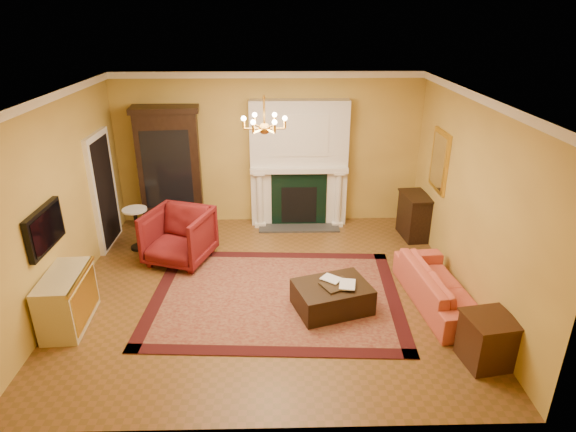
{
  "coord_description": "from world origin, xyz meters",
  "views": [
    {
      "loc": [
        0.17,
        -6.51,
        4.04
      ],
      "look_at": [
        0.33,
        0.3,
        1.12
      ],
      "focal_mm": 30.0,
      "sensor_mm": 36.0,
      "label": 1
    }
  ],
  "objects_px": {
    "leather_ottoman": "(332,297)",
    "end_table": "(487,341)",
    "commode": "(67,300)",
    "china_cabinet": "(171,171)",
    "pedestal_table": "(137,226)",
    "console_table": "(414,217)",
    "coral_sofa": "(441,281)",
    "wingback_armchair": "(179,234)"
  },
  "relations": [
    {
      "from": "leather_ottoman",
      "to": "end_table",
      "type": "bearing_deg",
      "value": -51.84
    },
    {
      "from": "commode",
      "to": "leather_ottoman",
      "type": "distance_m",
      "value": 3.69
    },
    {
      "from": "china_cabinet",
      "to": "pedestal_table",
      "type": "xyz_separation_m",
      "value": [
        -0.47,
        -1.02,
        -0.7
      ]
    },
    {
      "from": "china_cabinet",
      "to": "console_table",
      "type": "relative_size",
      "value": 2.79
    },
    {
      "from": "pedestal_table",
      "to": "commode",
      "type": "distance_m",
      "value": 2.33
    },
    {
      "from": "pedestal_table",
      "to": "coral_sofa",
      "type": "height_order",
      "value": "pedestal_table"
    },
    {
      "from": "pedestal_table",
      "to": "end_table",
      "type": "distance_m",
      "value": 6.04
    },
    {
      "from": "console_table",
      "to": "commode",
      "type": "bearing_deg",
      "value": -159.63
    },
    {
      "from": "console_table",
      "to": "leather_ottoman",
      "type": "height_order",
      "value": "console_table"
    },
    {
      "from": "pedestal_table",
      "to": "console_table",
      "type": "xyz_separation_m",
      "value": [
        5.16,
        0.39,
        -0.04
      ]
    },
    {
      "from": "end_table",
      "to": "leather_ottoman",
      "type": "distance_m",
      "value": 2.14
    },
    {
      "from": "china_cabinet",
      "to": "end_table",
      "type": "xyz_separation_m",
      "value": [
        4.63,
        -4.26,
        -0.84
      ]
    },
    {
      "from": "end_table",
      "to": "leather_ottoman",
      "type": "height_order",
      "value": "end_table"
    },
    {
      "from": "console_table",
      "to": "pedestal_table",
      "type": "bearing_deg",
      "value": 178.6
    },
    {
      "from": "commode",
      "to": "end_table",
      "type": "xyz_separation_m",
      "value": [
        5.45,
        -0.93,
        -0.08
      ]
    },
    {
      "from": "coral_sofa",
      "to": "end_table",
      "type": "xyz_separation_m",
      "value": [
        0.15,
        -1.31,
        -0.07
      ]
    },
    {
      "from": "console_table",
      "to": "end_table",
      "type": "bearing_deg",
      "value": -96.63
    },
    {
      "from": "china_cabinet",
      "to": "console_table",
      "type": "height_order",
      "value": "china_cabinet"
    },
    {
      "from": "china_cabinet",
      "to": "wingback_armchair",
      "type": "relative_size",
      "value": 2.24
    },
    {
      "from": "console_table",
      "to": "leather_ottoman",
      "type": "relative_size",
      "value": 0.79
    },
    {
      "from": "coral_sofa",
      "to": "console_table",
      "type": "height_order",
      "value": "console_table"
    },
    {
      "from": "wingback_armchair",
      "to": "coral_sofa",
      "type": "xyz_separation_m",
      "value": [
        4.09,
        -1.43,
        -0.13
      ]
    },
    {
      "from": "commode",
      "to": "console_table",
      "type": "relative_size",
      "value": 1.26
    },
    {
      "from": "pedestal_table",
      "to": "end_table",
      "type": "xyz_separation_m",
      "value": [
        5.1,
        -3.24,
        -0.15
      ]
    },
    {
      "from": "end_table",
      "to": "console_table",
      "type": "xyz_separation_m",
      "value": [
        0.06,
        3.63,
        0.1
      ]
    },
    {
      "from": "coral_sofa",
      "to": "pedestal_table",
      "type": "bearing_deg",
      "value": 62.58
    },
    {
      "from": "coral_sofa",
      "to": "console_table",
      "type": "xyz_separation_m",
      "value": [
        0.21,
        2.31,
        0.03
      ]
    },
    {
      "from": "commode",
      "to": "end_table",
      "type": "relative_size",
      "value": 1.68
    },
    {
      "from": "china_cabinet",
      "to": "commode",
      "type": "relative_size",
      "value": 2.21
    },
    {
      "from": "commode",
      "to": "coral_sofa",
      "type": "height_order",
      "value": "commode"
    },
    {
      "from": "commode",
      "to": "leather_ottoman",
      "type": "xyz_separation_m",
      "value": [
        3.68,
        0.27,
        -0.18
      ]
    },
    {
      "from": "pedestal_table",
      "to": "coral_sofa",
      "type": "distance_m",
      "value": 5.31
    },
    {
      "from": "coral_sofa",
      "to": "leather_ottoman",
      "type": "distance_m",
      "value": 1.63
    },
    {
      "from": "china_cabinet",
      "to": "wingback_armchair",
      "type": "bearing_deg",
      "value": -82.07
    },
    {
      "from": "china_cabinet",
      "to": "commode",
      "type": "height_order",
      "value": "china_cabinet"
    },
    {
      "from": "china_cabinet",
      "to": "pedestal_table",
      "type": "distance_m",
      "value": 1.33
    },
    {
      "from": "china_cabinet",
      "to": "commode",
      "type": "bearing_deg",
      "value": -109.9
    },
    {
      "from": "china_cabinet",
      "to": "wingback_armchair",
      "type": "distance_m",
      "value": 1.69
    },
    {
      "from": "coral_sofa",
      "to": "console_table",
      "type": "relative_size",
      "value": 2.38
    },
    {
      "from": "china_cabinet",
      "to": "leather_ottoman",
      "type": "xyz_separation_m",
      "value": [
        2.86,
        -3.07,
        -0.94
      ]
    },
    {
      "from": "wingback_armchair",
      "to": "console_table",
      "type": "bearing_deg",
      "value": 30.14
    },
    {
      "from": "pedestal_table",
      "to": "commode",
      "type": "relative_size",
      "value": 0.75
    }
  ]
}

